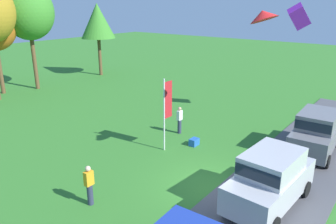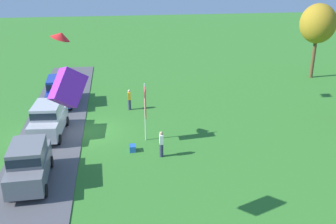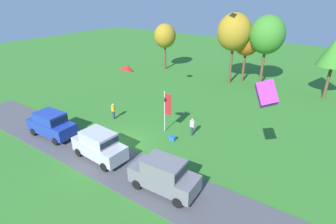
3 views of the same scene
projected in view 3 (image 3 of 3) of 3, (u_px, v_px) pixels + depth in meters
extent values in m
plane|color=#337528|center=(122.00, 143.00, 22.91)|extent=(120.00, 120.00, 0.00)
cube|color=#4C4C51|center=(100.00, 157.00, 20.98)|extent=(36.00, 4.40, 0.06)
cube|color=#1E389E|center=(52.00, 127.00, 23.65)|extent=(4.68, 2.09, 1.10)
cube|color=#1E389E|center=(50.00, 117.00, 23.24)|extent=(2.67, 1.87, 0.84)
cube|color=#19232D|center=(50.00, 117.00, 23.24)|extent=(2.72, 1.84, 0.46)
cylinder|color=black|center=(34.00, 132.00, 23.93)|extent=(0.69, 0.27, 0.68)
cylinder|color=black|center=(51.00, 124.00, 25.33)|extent=(0.69, 0.27, 0.68)
cylinder|color=black|center=(56.00, 141.00, 22.43)|extent=(0.69, 0.27, 0.68)
cylinder|color=black|center=(73.00, 132.00, 23.82)|extent=(0.69, 0.27, 0.68)
cube|color=#B7B7BC|center=(100.00, 148.00, 20.44)|extent=(4.71, 2.18, 1.10)
cube|color=#B7B7BC|center=(98.00, 137.00, 20.03)|extent=(2.70, 1.92, 0.84)
cube|color=#19232D|center=(98.00, 137.00, 20.03)|extent=(2.75, 1.88, 0.46)
cylinder|color=black|center=(79.00, 152.00, 20.89)|extent=(0.69, 0.28, 0.68)
cylinder|color=black|center=(97.00, 143.00, 22.19)|extent=(0.69, 0.28, 0.68)
cylinder|color=black|center=(104.00, 167.00, 19.15)|extent=(0.69, 0.28, 0.68)
cylinder|color=black|center=(122.00, 156.00, 20.44)|extent=(0.69, 0.28, 0.68)
cube|color=slate|center=(164.00, 178.00, 17.13)|extent=(4.68, 2.09, 1.10)
cube|color=slate|center=(164.00, 166.00, 16.72)|extent=(2.67, 1.87, 0.84)
cube|color=#19232D|center=(164.00, 166.00, 16.72)|extent=(2.72, 1.84, 0.46)
cylinder|color=black|center=(137.00, 184.00, 17.42)|extent=(0.69, 0.27, 0.68)
cylinder|color=black|center=(153.00, 170.00, 18.81)|extent=(0.69, 0.27, 0.68)
cylinder|color=black|center=(178.00, 202.00, 15.91)|extent=(0.69, 0.27, 0.68)
cylinder|color=black|center=(191.00, 186.00, 17.30)|extent=(0.69, 0.27, 0.68)
cylinder|color=#2D334C|center=(114.00, 115.00, 27.13)|extent=(0.24, 0.24, 0.88)
cube|color=orange|center=(113.00, 108.00, 26.82)|extent=(0.36, 0.22, 0.60)
sphere|color=beige|center=(113.00, 105.00, 26.64)|extent=(0.22, 0.22, 0.22)
cylinder|color=#2D334C|center=(192.00, 131.00, 24.01)|extent=(0.24, 0.24, 0.88)
cube|color=white|center=(192.00, 124.00, 23.70)|extent=(0.36, 0.22, 0.60)
sphere|color=tan|center=(192.00, 120.00, 23.53)|extent=(0.22, 0.22, 0.22)
cylinder|color=brown|center=(165.00, 57.00, 44.23)|extent=(0.36, 0.36, 3.92)
ellipsoid|color=olive|center=(165.00, 36.00, 42.74)|extent=(3.53, 3.53, 3.88)
cylinder|color=brown|center=(231.00, 66.00, 37.12)|extent=(0.36, 0.36, 5.07)
ellipsoid|color=olive|center=(234.00, 32.00, 35.20)|extent=(4.56, 4.56, 5.02)
cylinder|color=brown|center=(244.00, 67.00, 37.95)|extent=(0.36, 0.36, 4.18)
ellipsoid|color=#B25B19|center=(247.00, 41.00, 36.37)|extent=(3.76, 3.76, 4.13)
cylinder|color=brown|center=(262.00, 69.00, 35.63)|extent=(0.36, 0.36, 4.99)
ellipsoid|color=#387F28|center=(267.00, 35.00, 33.75)|extent=(4.49, 4.49, 4.94)
cylinder|color=brown|center=(327.00, 82.00, 31.76)|extent=(0.36, 0.36, 4.10)
cone|color=#387F28|center=(336.00, 50.00, 30.13)|extent=(3.69, 3.69, 3.69)
cylinder|color=silver|center=(165.00, 112.00, 24.07)|extent=(0.08, 0.08, 4.02)
cube|color=red|center=(168.00, 105.00, 23.55)|extent=(0.64, 0.04, 2.01)
cube|color=blue|center=(173.00, 138.00, 23.32)|extent=(0.56, 0.40, 0.40)
cube|color=purple|center=(267.00, 94.00, 14.44)|extent=(1.61, 1.64, 1.79)
cone|color=red|center=(127.00, 68.00, 18.04)|extent=(1.18, 1.24, 0.75)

